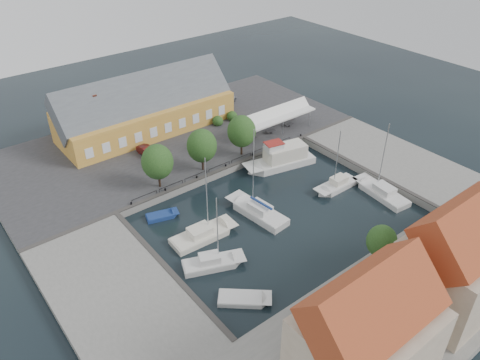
% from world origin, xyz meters
% --- Properties ---
extents(ground, '(140.00, 140.00, 0.00)m').
position_xyz_m(ground, '(0.00, 0.00, 0.00)').
color(ground, black).
rests_on(ground, ground).
extents(north_quay, '(56.00, 26.00, 1.00)m').
position_xyz_m(north_quay, '(0.00, 23.00, 0.50)').
color(north_quay, '#2D2D30').
rests_on(north_quay, ground).
extents(west_quay, '(12.00, 24.00, 1.00)m').
position_xyz_m(west_quay, '(-22.00, -2.00, 0.50)').
color(west_quay, slate).
rests_on(west_quay, ground).
extents(east_quay, '(12.00, 24.00, 1.00)m').
position_xyz_m(east_quay, '(22.00, -2.00, 0.50)').
color(east_quay, slate).
rests_on(east_quay, ground).
extents(south_bank, '(56.00, 14.00, 1.00)m').
position_xyz_m(south_bank, '(0.00, -21.00, 0.50)').
color(south_bank, slate).
rests_on(south_bank, ground).
extents(quay_edge_fittings, '(56.00, 24.72, 0.40)m').
position_xyz_m(quay_edge_fittings, '(0.02, 4.75, 1.06)').
color(quay_edge_fittings, '#383533').
rests_on(quay_edge_fittings, north_quay).
extents(warehouse, '(28.56, 14.00, 9.55)m').
position_xyz_m(warehouse, '(-2.60, 28.36, 4.43)').
color(warehouse, gold).
rests_on(warehouse, north_quay).
extents(tent_canopy, '(14.00, 4.00, 2.83)m').
position_xyz_m(tent_canopy, '(14.00, 14.50, 3.68)').
color(tent_canopy, white).
rests_on(tent_canopy, north_quay).
extents(quay_trees, '(18.20, 4.20, 6.30)m').
position_xyz_m(quay_trees, '(-2.00, 12.00, 4.88)').
color(quay_trees, black).
rests_on(quay_trees, north_quay).
extents(car_silver, '(4.65, 3.29, 1.47)m').
position_xyz_m(car_silver, '(14.67, 28.30, 1.74)').
color(car_silver, '#97999E').
rests_on(car_silver, north_quay).
extents(car_red, '(1.82, 4.41, 1.42)m').
position_xyz_m(car_red, '(-6.28, 20.27, 1.71)').
color(car_red, '#531413').
rests_on(car_red, north_quay).
extents(center_sailboat, '(3.63, 9.30, 12.46)m').
position_xyz_m(center_sailboat, '(-1.82, 0.03, 0.36)').
color(center_sailboat, silver).
rests_on(center_sailboat, ground).
extents(trawler, '(11.28, 5.48, 5.00)m').
position_xyz_m(trawler, '(8.70, 7.08, 1.02)').
color(trawler, silver).
rests_on(trawler, ground).
extents(east_boat_b, '(6.98, 2.36, 9.67)m').
position_xyz_m(east_boat_b, '(10.70, -2.00, 0.26)').
color(east_boat_b, silver).
rests_on(east_boat_b, ground).
extents(east_boat_c, '(3.59, 8.79, 10.93)m').
position_xyz_m(east_boat_c, '(14.13, -6.89, 0.26)').
color(east_boat_c, silver).
rests_on(east_boat_c, ground).
extents(west_boat_b, '(8.45, 3.17, 11.34)m').
position_xyz_m(west_boat_b, '(-9.83, 0.71, 0.26)').
color(west_boat_b, beige).
rests_on(west_boat_b, ground).
extents(west_boat_c, '(7.25, 4.69, 9.68)m').
position_xyz_m(west_boat_c, '(-11.70, -3.95, 0.26)').
color(west_boat_c, silver).
rests_on(west_boat_c, ground).
extents(launch_sw, '(5.45, 5.11, 0.98)m').
position_xyz_m(launch_sw, '(-12.12, -10.02, 0.09)').
color(launch_sw, silver).
rests_on(launch_sw, ground).
extents(launch_nw, '(4.35, 2.71, 0.88)m').
position_xyz_m(launch_nw, '(-11.64, 7.15, 0.09)').
color(launch_nw, navy).
rests_on(launch_nw, ground).
extents(townhouses, '(36.30, 8.50, 12.00)m').
position_xyz_m(townhouses, '(1.93, -23.24, 5.82)').
color(townhouses, '#BBAA90').
rests_on(townhouses, south_bank).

